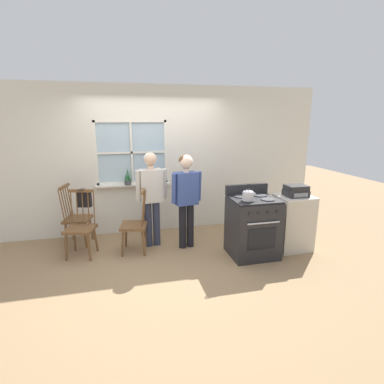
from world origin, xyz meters
name	(u,v)px	position (x,y,z in m)	size (l,w,h in m)	color
ground_plane	(167,261)	(0.00, 0.00, 0.00)	(16.00, 16.00, 0.00)	#937551
wall_back	(155,161)	(0.02, 1.40, 1.34)	(6.40, 0.16, 2.70)	silver
chair_by_window	(81,228)	(-1.26, 0.52, 0.45)	(0.51, 0.49, 1.04)	brown
chair_near_wall	(76,219)	(-1.38, 1.01, 0.45)	(0.48, 0.50, 1.04)	brown
chair_center_cluster	(135,225)	(-0.43, 0.46, 0.45)	(0.47, 0.48, 1.04)	brown
person_elderly_left	(151,191)	(-0.13, 0.65, 0.95)	(0.52, 0.26, 1.58)	#2D3347
person_teen_center	(186,192)	(0.41, 0.44, 0.95)	(0.52, 0.27, 1.55)	black
stove	(253,226)	(1.34, -0.09, 0.47)	(0.71, 0.68, 1.08)	#232326
kettle	(248,195)	(1.18, -0.23, 1.02)	(0.21, 0.17, 0.25)	#B7B7BC
potted_plant	(128,179)	(-0.49, 1.31, 1.05)	(0.12, 0.12, 0.31)	#42474C
handbag	(84,199)	(-1.20, 0.74, 0.86)	(0.24, 0.22, 0.31)	black
side_counter	(293,222)	(2.09, -0.02, 0.45)	(0.55, 0.50, 0.90)	beige
stereo	(296,191)	(2.09, -0.04, 0.99)	(0.34, 0.29, 0.18)	#232326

